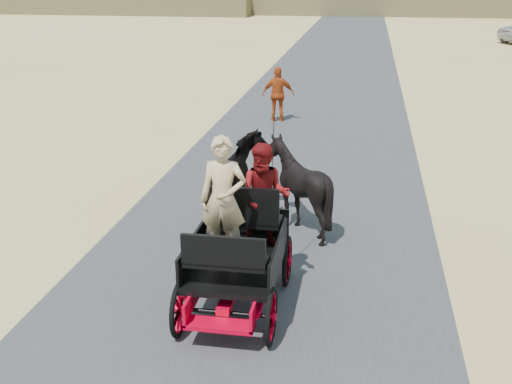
% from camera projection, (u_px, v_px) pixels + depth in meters
% --- Properties ---
extents(ridge_far, '(140.00, 6.00, 2.40)m').
position_uv_depth(ridge_far, '(354.00, 2.00, 64.56)').
color(ridge_far, brown).
rests_on(ridge_far, ground).
extents(ridge_near, '(40.00, 4.00, 1.60)m').
position_uv_depth(ridge_near, '(58.00, 6.00, 65.76)').
color(ridge_near, brown).
rests_on(ridge_near, ground).
extents(carriage, '(1.30, 2.40, 0.72)m').
position_uv_depth(carriage, '(237.00, 283.00, 9.26)').
color(carriage, black).
rests_on(carriage, ground).
extents(horse_left, '(0.91, 2.01, 1.70)m').
position_uv_depth(horse_left, '(240.00, 183.00, 11.97)').
color(horse_left, black).
rests_on(horse_left, ground).
extents(horse_right, '(1.37, 1.54, 1.70)m').
position_uv_depth(horse_right, '(298.00, 187.00, 11.80)').
color(horse_right, black).
rests_on(horse_right, ground).
extents(driver_man, '(0.66, 0.43, 1.80)m').
position_uv_depth(driver_man, '(223.00, 199.00, 8.92)').
color(driver_man, tan).
rests_on(driver_man, carriage).
extents(passenger_woman, '(0.77, 0.60, 1.58)m').
position_uv_depth(passenger_woman, '(265.00, 196.00, 9.39)').
color(passenger_woman, '#660C0F').
rests_on(passenger_woman, carriage).
extents(pedestrian, '(1.06, 0.57, 1.73)m').
position_uv_depth(pedestrian, '(278.00, 94.00, 20.17)').
color(pedestrian, '#A03812').
rests_on(pedestrian, ground).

